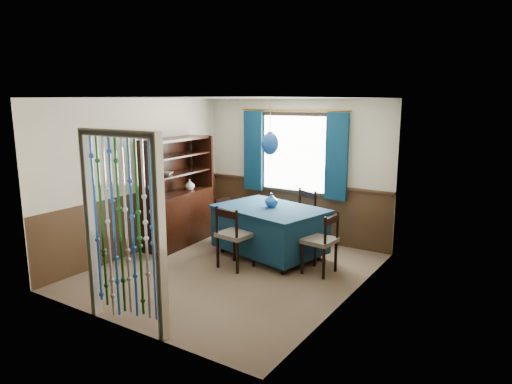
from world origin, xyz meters
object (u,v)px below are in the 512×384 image
Objects in this scene: chair_far at (299,217)px; chair_left at (228,219)px; chair_right at (321,241)px; sideboard at (178,208)px; vase_sideboard at (190,184)px; dining_table at (270,228)px; vase_table at (272,201)px; chair_near at (234,235)px; bowl_shelf at (167,173)px; pendant_lamp at (270,144)px.

chair_far reaches higher than chair_left.
chair_left is 0.90× the size of chair_right.
sideboard is 0.47m from vase_sideboard.
vase_table reaches higher than dining_table.
vase_table reaches higher than chair_near.
vase_table is (-0.00, 0.06, 0.44)m from dining_table.
bowl_shelf is (-0.66, -0.79, 0.86)m from chair_left.
chair_far is 2.00m from vase_sideboard.
chair_right is at bearing -4.26° from vase_sideboard.
bowl_shelf reaches higher than vase_table.
pendant_lamp is at bearing 100.78° from chair_far.
vase_sideboard is at bearing 89.84° from chair_right.
chair_far is 2.34m from bowl_shelf.
vase_sideboard is (-1.44, 0.69, 0.52)m from chair_near.
sideboard is (-1.50, 0.44, 0.13)m from chair_near.
chair_near is 4.01× the size of bowl_shelf.
dining_table is 0.45m from vase_table.
pendant_lamp is 1.80m from vase_sideboard.
pendant_lamp is at bearing 129.35° from dining_table.
chair_right is 1.68m from pendant_lamp.
dining_table is 1.91m from bowl_shelf.
bowl_shelf is at bearing -31.76° from chair_left.
sideboard is at bearing 100.92° from bowl_shelf.
vase_sideboard is (0.06, 0.25, 0.39)m from sideboard.
pendant_lamp is 4.21× the size of vase_table.
chair_near is at bearing -91.47° from dining_table.
bowl_shelf is (0.06, -0.31, 0.66)m from sideboard.
chair_near is at bearing -25.64° from vase_sideboard.
chair_near is 1.29m from chair_right.
dining_table is 1.35m from pendant_lamp.
chair_right is at bearing 7.87° from bowl_shelf.
dining_table is 9.25× the size of vase_sideboard.
chair_far is 1.24m from chair_left.
pendant_lamp is 0.91m from vase_table.
pendant_lamp is at bearing 19.93° from bowl_shelf.
dining_table is 1.71m from sideboard.
pendant_lamp reaches higher than bowl_shelf.
chair_near is 4.66× the size of vase_sideboard.
chair_right is 1.13m from vase_table.
chair_far is at bearing 76.26° from vase_table.
dining_table is 1.02× the size of sideboard.
chair_right is at bearing 0.13° from dining_table.
sideboard is 2.08m from pendant_lamp.
chair_far is 4.13× the size of bowl_shelf.
chair_right is (1.97, -0.43, 0.05)m from chair_left.
chair_far is 1.14× the size of pendant_lamp.
dining_table is 1.72m from vase_sideboard.
pendant_lamp is at bearing 82.24° from chair_near.
chair_far is at bearing 24.87° from sideboard.
vase_sideboard is (-1.62, -0.03, 0.56)m from dining_table.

